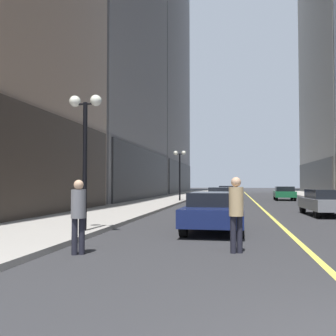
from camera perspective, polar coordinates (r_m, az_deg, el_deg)
name	(u,v)px	position (r m, az deg, el deg)	size (l,w,h in m)	color
ground_plane	(253,200)	(38.80, 12.35, -4.61)	(200.00, 200.00, 0.00)	#2D2D30
sidewalk_left	(169,199)	(39.30, 0.21, -4.52)	(4.50, 78.00, 0.15)	#9E9991
lane_centre_stripe	(253,200)	(38.80, 12.35, -4.60)	(0.16, 70.00, 0.01)	#E5D64C
car_navy	(215,210)	(13.52, 6.95, -6.11)	(2.02, 4.79, 1.32)	#141E4C
car_grey	(325,201)	(21.04, 22.07, -4.58)	(1.92, 4.56, 1.32)	slate
car_white	(220,195)	(29.58, 7.64, -4.00)	(1.90, 4.68, 1.32)	silver
car_green	(284,193)	(38.89, 16.72, -3.50)	(2.04, 4.10, 1.32)	#196038
car_blue	(226,191)	(46.92, 8.58, -3.34)	(1.98, 4.34, 1.32)	navy
pedestrian_in_tan_trench	(236,208)	(9.29, 9.98, -5.87)	(0.45, 0.45, 1.78)	black
pedestrian_in_grey_suit	(78,211)	(9.19, -13.02, -6.15)	(0.46, 0.46, 1.72)	black
street_lamp_left_near	(85,132)	(12.61, -12.07, 5.19)	(1.06, 0.36, 4.43)	black
street_lamp_left_far	(180,164)	(33.45, 1.73, 0.54)	(1.06, 0.36, 4.43)	black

